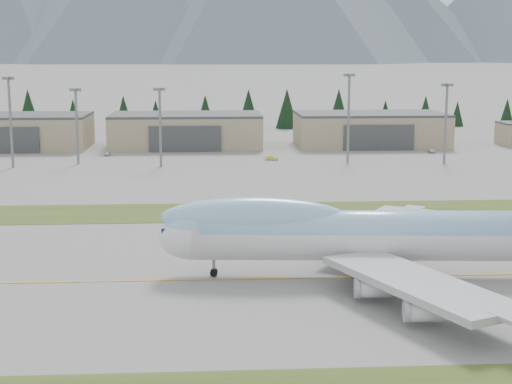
{
  "coord_description": "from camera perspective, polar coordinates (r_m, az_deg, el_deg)",
  "views": [
    {
      "loc": [
        -8.1,
        -102.69,
        30.63
      ],
      "look_at": [
        -0.35,
        22.38,
        8.0
      ],
      "focal_mm": 55.0,
      "sensor_mm": 36.0,
      "label": 1
    }
  ],
  "objects": [
    {
      "name": "ground",
      "position": [
        107.47,
        0.93,
        -6.32
      ],
      "size": [
        7000.0,
        7000.0,
        0.0
      ],
      "primitive_type": "plane",
      "color": "slate",
      "rests_on": "ground"
    },
    {
      "name": "grass_strip_far",
      "position": [
        151.05,
        -0.4,
        -1.46
      ],
      "size": [
        400.0,
        18.0,
        0.08
      ],
      "primitive_type": "cube",
      "color": "#3A4D1B",
      "rests_on": "ground"
    },
    {
      "name": "taxiway_line_main",
      "position": [
        107.47,
        0.93,
        -6.32
      ],
      "size": [
        400.0,
        0.4,
        0.02
      ],
      "primitive_type": "cube",
      "color": "orange",
      "rests_on": "ground"
    },
    {
      "name": "boeing_747_freighter",
      "position": [
        108.16,
        8.9,
        -3.07
      ],
      "size": [
        68.74,
        59.19,
        18.11
      ],
      "rotation": [
        0.0,
        0.0,
        -0.08
      ],
      "color": "silver",
      "rests_on": "ground"
    },
    {
      "name": "hangar_left",
      "position": [
        261.29,
        -17.28,
        4.23
      ],
      "size": [
        48.0,
        26.6,
        10.8
      ],
      "color": "gray",
      "rests_on": "ground"
    },
    {
      "name": "hangar_center",
      "position": [
        253.94,
        -5.1,
        4.49
      ],
      "size": [
        48.0,
        26.6,
        10.8
      ],
      "color": "gray",
      "rests_on": "ground"
    },
    {
      "name": "hangar_right",
      "position": [
        259.34,
        8.31,
        4.54
      ],
      "size": [
        48.0,
        26.6,
        10.8
      ],
      "color": "gray",
      "rests_on": "ground"
    },
    {
      "name": "floodlight_masts",
      "position": [
        212.54,
        -7.57,
        6.19
      ],
      "size": [
        156.89,
        9.91,
        24.82
      ],
      "color": "slate",
      "rests_on": "ground"
    },
    {
      "name": "service_vehicle_a",
      "position": [
        236.35,
        -10.75,
        2.61
      ],
      "size": [
        1.88,
        3.64,
        1.18
      ],
      "primitive_type": "imported",
      "rotation": [
        0.0,
        0.0,
        -0.14
      ],
      "color": "silver",
      "rests_on": "ground"
    },
    {
      "name": "service_vehicle_b",
      "position": [
        222.76,
        1.13,
        2.33
      ],
      "size": [
        3.89,
        1.96,
        1.22
      ],
      "primitive_type": "imported",
      "rotation": [
        0.0,
        0.0,
        1.39
      ],
      "color": "gold",
      "rests_on": "ground"
    },
    {
      "name": "service_vehicle_c",
      "position": [
        245.06,
        12.65,
        2.81
      ],
      "size": [
        2.15,
        4.57,
        1.29
      ],
      "primitive_type": "imported",
      "rotation": [
        0.0,
        0.0,
        -0.08
      ],
      "color": "silver",
      "rests_on": "ground"
    },
    {
      "name": "conifer_belt",
      "position": [
        314.98,
        -4.12,
        5.95
      ],
      "size": [
        270.95,
        13.98,
        16.42
      ],
      "color": "black",
      "rests_on": "ground"
    }
  ]
}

